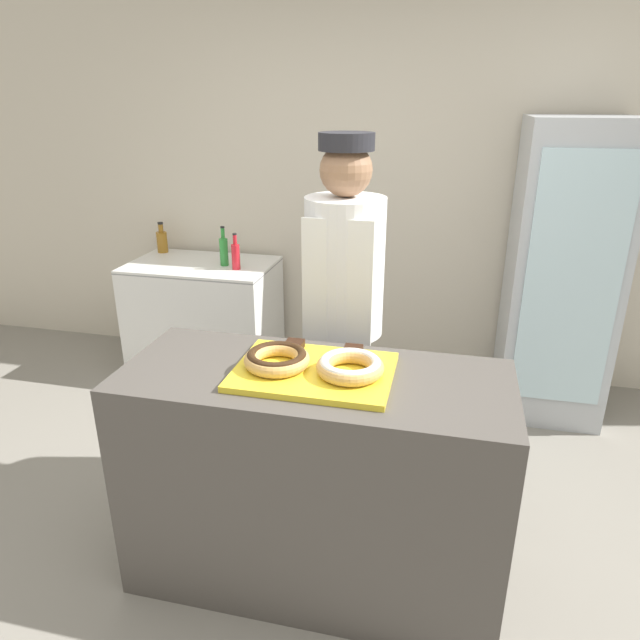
% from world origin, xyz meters
% --- Properties ---
extents(ground_plane, '(14.00, 14.00, 0.00)m').
position_xyz_m(ground_plane, '(0.00, 0.00, 0.00)').
color(ground_plane, gray).
extents(wall_back, '(8.00, 0.06, 2.70)m').
position_xyz_m(wall_back, '(0.00, 2.13, 1.35)').
color(wall_back, beige).
rests_on(wall_back, ground_plane).
extents(display_counter, '(1.47, 0.61, 0.94)m').
position_xyz_m(display_counter, '(0.00, 0.00, 0.47)').
color(display_counter, '#4C4742').
rests_on(display_counter, ground_plane).
extents(serving_tray, '(0.58, 0.43, 0.02)m').
position_xyz_m(serving_tray, '(0.00, 0.00, 0.95)').
color(serving_tray, yellow).
rests_on(serving_tray, display_counter).
extents(donut_chocolate_glaze, '(0.25, 0.25, 0.06)m').
position_xyz_m(donut_chocolate_glaze, '(-0.14, -0.01, 0.99)').
color(donut_chocolate_glaze, tan).
rests_on(donut_chocolate_glaze, serving_tray).
extents(donut_light_glaze, '(0.25, 0.25, 0.06)m').
position_xyz_m(donut_light_glaze, '(0.14, -0.01, 0.99)').
color(donut_light_glaze, tan).
rests_on(donut_light_glaze, serving_tray).
extents(brownie_back_left, '(0.07, 0.07, 0.03)m').
position_xyz_m(brownie_back_left, '(-0.12, 0.16, 0.98)').
color(brownie_back_left, black).
rests_on(brownie_back_left, serving_tray).
extents(brownie_back_right, '(0.07, 0.07, 0.03)m').
position_xyz_m(brownie_back_right, '(0.12, 0.16, 0.98)').
color(brownie_back_right, black).
rests_on(brownie_back_right, serving_tray).
extents(baker_person, '(0.37, 0.37, 1.76)m').
position_xyz_m(baker_person, '(-0.01, 0.63, 0.94)').
color(baker_person, '#4C4C51').
rests_on(baker_person, ground_plane).
extents(beverage_fridge, '(0.61, 0.69, 1.80)m').
position_xyz_m(beverage_fridge, '(1.12, 1.73, 0.90)').
color(beverage_fridge, '#ADB2B7').
rests_on(beverage_fridge, ground_plane).
extents(chest_freezer, '(1.01, 0.65, 0.81)m').
position_xyz_m(chest_freezer, '(-1.25, 1.74, 0.41)').
color(chest_freezer, white).
rests_on(chest_freezer, ground_plane).
extents(bottle_amber, '(0.08, 0.08, 0.23)m').
position_xyz_m(bottle_amber, '(-1.66, 1.96, 0.90)').
color(bottle_amber, '#99661E').
rests_on(bottle_amber, chest_freezer).
extents(bottle_green, '(0.06, 0.06, 0.27)m').
position_xyz_m(bottle_green, '(-1.07, 1.73, 0.91)').
color(bottle_green, '#2D8C38').
rests_on(bottle_green, chest_freezer).
extents(bottle_red, '(0.06, 0.06, 0.25)m').
position_xyz_m(bottle_red, '(-0.95, 1.65, 0.90)').
color(bottle_red, red).
rests_on(bottle_red, chest_freezer).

